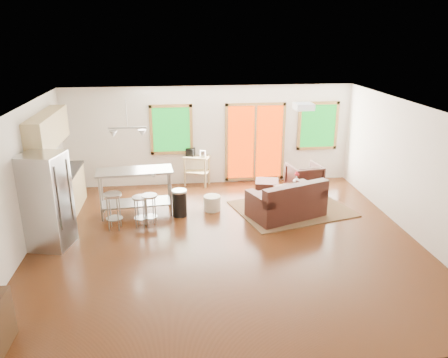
{
  "coord_description": "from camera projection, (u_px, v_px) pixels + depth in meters",
  "views": [
    {
      "loc": [
        -0.93,
        -7.65,
        3.98
      ],
      "look_at": [
        0.0,
        0.3,
        1.2
      ],
      "focal_mm": 35.0,
      "sensor_mm": 36.0,
      "label": 1
    }
  ],
  "objects": [
    {
      "name": "floor",
      "position": [
        226.0,
        242.0,
        8.59
      ],
      "size": [
        7.5,
        7.0,
        0.02
      ],
      "primitive_type": "cube",
      "color": "#34190A",
      "rests_on": "ground"
    },
    {
      "name": "ceiling",
      "position": [
        226.0,
        109.0,
        7.73
      ],
      "size": [
        7.5,
        7.0,
        0.02
      ],
      "primitive_type": "cube",
      "color": "white",
      "rests_on": "ground"
    },
    {
      "name": "back_wall",
      "position": [
        210.0,
        136.0,
        11.45
      ],
      "size": [
        7.5,
        0.02,
        2.6
      ],
      "primitive_type": "cube",
      "color": "silver",
      "rests_on": "ground"
    },
    {
      "name": "left_wall",
      "position": [
        16.0,
        187.0,
        7.75
      ],
      "size": [
        0.02,
        7.0,
        2.6
      ],
      "primitive_type": "cube",
      "color": "silver",
      "rests_on": "ground"
    },
    {
      "name": "right_wall",
      "position": [
        416.0,
        172.0,
        8.57
      ],
      "size": [
        0.02,
        7.0,
        2.6
      ],
      "primitive_type": "cube",
      "color": "silver",
      "rests_on": "ground"
    },
    {
      "name": "front_wall",
      "position": [
        263.0,
        281.0,
        4.87
      ],
      "size": [
        7.5,
        0.02,
        2.6
      ],
      "primitive_type": "cube",
      "color": "silver",
      "rests_on": "ground"
    },
    {
      "name": "window_left",
      "position": [
        171.0,
        130.0,
        11.23
      ],
      "size": [
        1.1,
        0.05,
        1.3
      ],
      "color": "#0B5713",
      "rests_on": "back_wall"
    },
    {
      "name": "french_doors",
      "position": [
        255.0,
        142.0,
        11.6
      ],
      "size": [
        1.6,
        0.05,
        2.1
      ],
      "color": "#B42500",
      "rests_on": "back_wall"
    },
    {
      "name": "window_right",
      "position": [
        318.0,
        126.0,
        11.66
      ],
      "size": [
        1.1,
        0.05,
        1.3
      ],
      "color": "#0B5713",
      "rests_on": "back_wall"
    },
    {
      "name": "rug",
      "position": [
        292.0,
        209.0,
        10.11
      ],
      "size": [
        2.88,
        2.48,
        0.02
      ],
      "primitive_type": "cube",
      "rotation": [
        0.0,
        0.0,
        0.26
      ],
      "color": "#415732",
      "rests_on": "floor"
    },
    {
      "name": "loveseat",
      "position": [
        287.0,
        203.0,
        9.61
      ],
      "size": [
        1.82,
        1.43,
        0.85
      ],
      "rotation": [
        0.0,
        0.0,
        0.37
      ],
      "color": "black",
      "rests_on": "floor"
    },
    {
      "name": "coffee_table",
      "position": [
        297.0,
        188.0,
        10.45
      ],
      "size": [
        1.13,
        0.89,
        0.4
      ],
      "rotation": [
        0.0,
        0.0,
        0.34
      ],
      "color": "#342111",
      "rests_on": "floor"
    },
    {
      "name": "armchair",
      "position": [
        304.0,
        176.0,
        11.14
      ],
      "size": [
        0.88,
        0.84,
        0.79
      ],
      "primitive_type": "imported",
      "rotation": [
        0.0,
        0.0,
        3.31
      ],
      "color": "black",
      "rests_on": "floor"
    },
    {
      "name": "ottoman",
      "position": [
        267.0,
        188.0,
        10.93
      ],
      "size": [
        0.67,
        0.67,
        0.38
      ],
      "primitive_type": "cube",
      "rotation": [
        0.0,
        0.0,
        -0.21
      ],
      "color": "black",
      "rests_on": "floor"
    },
    {
      "name": "pouf",
      "position": [
        212.0,
        203.0,
        10.02
      ],
      "size": [
        0.49,
        0.49,
        0.34
      ],
      "primitive_type": "cylinder",
      "rotation": [
        0.0,
        0.0,
        0.33
      ],
      "color": "beige",
      "rests_on": "floor"
    },
    {
      "name": "vase",
      "position": [
        297.0,
        179.0,
        10.54
      ],
      "size": [
        0.2,
        0.2,
        0.31
      ],
      "rotation": [
        0.0,
        0.0,
        -0.11
      ],
      "color": "silver",
      "rests_on": "coffee_table"
    },
    {
      "name": "book",
      "position": [
        310.0,
        178.0,
        10.49
      ],
      "size": [
        0.23,
        0.05,
        0.31
      ],
      "primitive_type": "imported",
      "rotation": [
        0.0,
        0.0,
        0.11
      ],
      "color": "maroon",
      "rests_on": "coffee_table"
    },
    {
      "name": "cabinets",
      "position": [
        58.0,
        176.0,
        9.5
      ],
      "size": [
        0.64,
        2.24,
        2.3
      ],
      "color": "tan",
      "rests_on": "floor"
    },
    {
      "name": "refrigerator",
      "position": [
        47.0,
        201.0,
        8.14
      ],
      "size": [
        0.88,
        0.87,
        1.83
      ],
      "rotation": [
        0.0,
        0.0,
        -0.24
      ],
      "color": "#B7BABC",
      "rests_on": "floor"
    },
    {
      "name": "island",
      "position": [
        135.0,
        184.0,
        9.63
      ],
      "size": [
        1.7,
        0.8,
        1.04
      ],
      "rotation": [
        0.0,
        0.0,
        0.09
      ],
      "color": "#B7BABC",
      "rests_on": "floor"
    },
    {
      "name": "cup",
      "position": [
        154.0,
        175.0,
        9.33
      ],
      "size": [
        0.14,
        0.12,
        0.12
      ],
      "primitive_type": "imported",
      "rotation": [
        0.0,
        0.0,
        0.29
      ],
      "color": "white",
      "rests_on": "island"
    },
    {
      "name": "bar_stool_a",
      "position": [
        113.0,
        203.0,
        8.94
      ],
      "size": [
        0.4,
        0.4,
        0.79
      ],
      "rotation": [
        0.0,
        0.0,
        -0.09
      ],
      "color": "#B7BABC",
      "rests_on": "floor"
    },
    {
      "name": "bar_stool_b",
      "position": [
        140.0,
        204.0,
        9.06
      ],
      "size": [
        0.38,
        0.38,
        0.68
      ],
      "rotation": [
        0.0,
        0.0,
        -0.22
      ],
      "color": "#B7BABC",
      "rests_on": "floor"
    },
    {
      "name": "bar_stool_c",
      "position": [
        150.0,
        203.0,
        9.1
      ],
      "size": [
        0.41,
        0.41,
        0.7
      ],
      "rotation": [
        0.0,
        0.0,
        0.3
      ],
      "color": "#B7BABC",
      "rests_on": "floor"
    },
    {
      "name": "trash_can",
      "position": [
        180.0,
        203.0,
        9.68
      ],
      "size": [
        0.42,
        0.42,
        0.61
      ],
      "rotation": [
        0.0,
        0.0,
        -0.32
      ],
      "color": "black",
      "rests_on": "floor"
    },
    {
      "name": "kitchen_cart",
      "position": [
        196.0,
        160.0,
        11.47
      ],
      "size": [
        0.77,
        0.64,
        1.01
      ],
      "rotation": [
        0.0,
        0.0,
        -0.38
      ],
      "color": "tan",
      "rests_on": "floor"
    },
    {
      "name": "ceiling_flush",
      "position": [
        304.0,
        106.0,
        8.5
      ],
      "size": [
        0.35,
        0.35,
        0.12
      ],
      "primitive_type": "cube",
      "color": "white",
      "rests_on": "ceiling"
    },
    {
      "name": "pendant_light",
      "position": [
        128.0,
        133.0,
        9.16
      ],
      "size": [
        0.8,
        0.18,
        0.79
      ],
      "color": "gray",
      "rests_on": "ceiling"
    }
  ]
}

